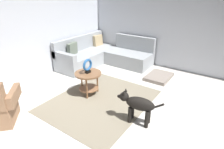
{
  "coord_description": "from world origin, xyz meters",
  "views": [
    {
      "loc": [
        -2.54,
        -1.46,
        2.21
      ],
      "look_at": [
        0.45,
        0.6,
        0.55
      ],
      "focal_mm": 29.49,
      "sensor_mm": 36.0,
      "label": 1
    }
  ],
  "objects_px": {
    "sectional_couch": "(103,55)",
    "side_table": "(88,78)",
    "dog": "(138,105)",
    "torus_sculpture": "(88,66)",
    "dog_bed_mat": "(159,77)"
  },
  "relations": [
    {
      "from": "sectional_couch",
      "to": "side_table",
      "type": "xyz_separation_m",
      "value": [
        -1.74,
        -0.91,
        0.13
      ]
    },
    {
      "from": "dog",
      "to": "sectional_couch",
      "type": "bearing_deg",
      "value": 39.13
    },
    {
      "from": "sectional_couch",
      "to": "torus_sculpture",
      "type": "height_order",
      "value": "sectional_couch"
    },
    {
      "from": "dog_bed_mat",
      "to": "dog",
      "type": "relative_size",
      "value": 0.95
    },
    {
      "from": "side_table",
      "to": "sectional_couch",
      "type": "bearing_deg",
      "value": 27.63
    },
    {
      "from": "torus_sculpture",
      "to": "dog",
      "type": "relative_size",
      "value": 0.39
    },
    {
      "from": "side_table",
      "to": "dog",
      "type": "xyz_separation_m",
      "value": [
        -0.28,
        -1.39,
        -0.04
      ]
    },
    {
      "from": "torus_sculpture",
      "to": "dog",
      "type": "bearing_deg",
      "value": -101.21
    },
    {
      "from": "side_table",
      "to": "torus_sculpture",
      "type": "height_order",
      "value": "torus_sculpture"
    },
    {
      "from": "dog",
      "to": "torus_sculpture",
      "type": "bearing_deg",
      "value": 69.15
    },
    {
      "from": "sectional_couch",
      "to": "side_table",
      "type": "relative_size",
      "value": 3.75
    },
    {
      "from": "sectional_couch",
      "to": "dog_bed_mat",
      "type": "height_order",
      "value": "sectional_couch"
    },
    {
      "from": "torus_sculpture",
      "to": "dog_bed_mat",
      "type": "bearing_deg",
      "value": -30.6
    },
    {
      "from": "sectional_couch",
      "to": "side_table",
      "type": "bearing_deg",
      "value": -152.37
    },
    {
      "from": "sectional_couch",
      "to": "dog",
      "type": "height_order",
      "value": "sectional_couch"
    }
  ]
}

